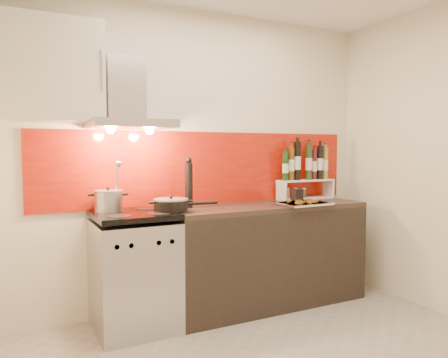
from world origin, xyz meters
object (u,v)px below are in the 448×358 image
counter (266,254)px  pepper_mill (189,183)px  range_stove (135,273)px  baking_tray (302,203)px  saute_pan (172,205)px  stock_pot (108,201)px

counter → pepper_mill: size_ratio=4.27×
range_stove → baking_tray: bearing=-7.0°
counter → saute_pan: 1.05m
counter → baking_tray: bearing=-35.8°
pepper_mill → baking_tray: (0.96, -0.27, -0.19)m
saute_pan → pepper_mill: pepper_mill is taller
range_stove → saute_pan: (0.29, -0.06, 0.52)m
range_stove → stock_pot: stock_pot is taller
counter → pepper_mill: (-0.71, 0.09, 0.65)m
saute_pan → baking_tray: saute_pan is taller
counter → stock_pot: 1.47m
stock_pot → pepper_mill: (0.65, -0.05, 0.11)m
saute_pan → range_stove: bearing=168.2°
range_stove → baking_tray: baking_tray is taller
range_stove → stock_pot: (-0.16, 0.15, 0.55)m
saute_pan → pepper_mill: (0.21, 0.16, 0.15)m
stock_pot → baking_tray: stock_pot is taller
counter → stock_pot: size_ratio=8.19×
counter → stock_pot: bearing=173.9°
stock_pot → pepper_mill: bearing=-4.8°
range_stove → counter: bearing=0.2°
saute_pan → pepper_mill: 0.30m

